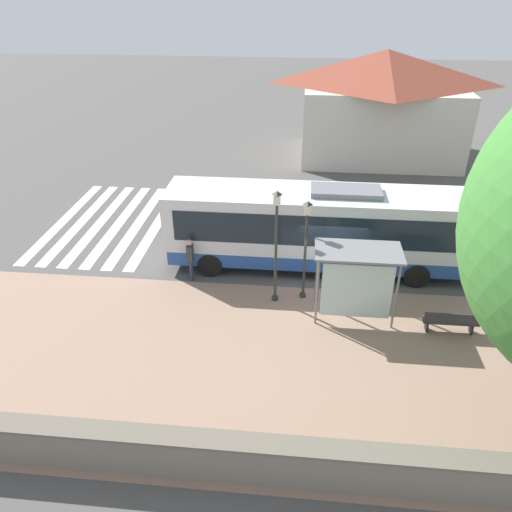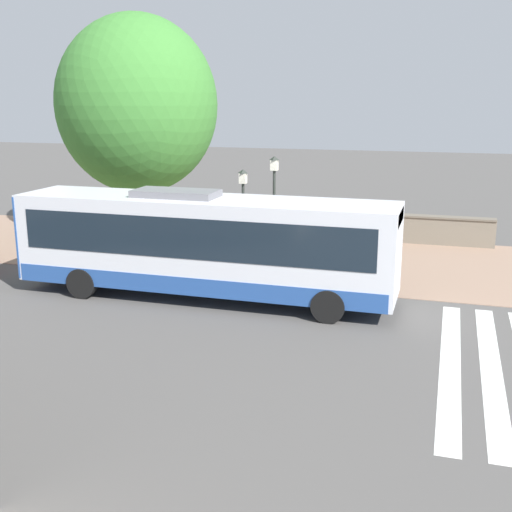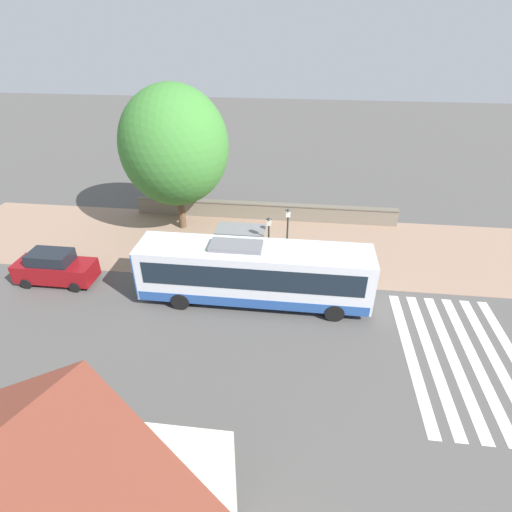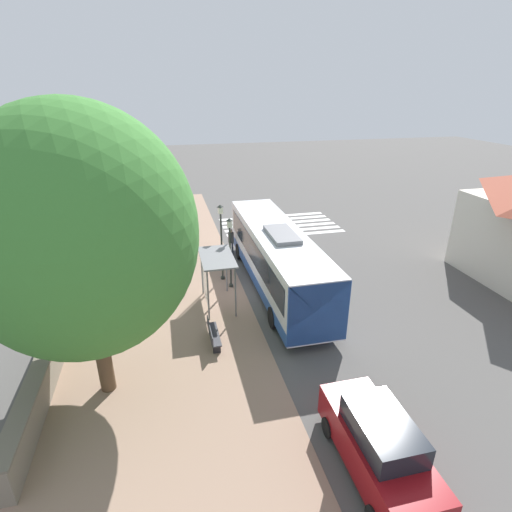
{
  "view_description": "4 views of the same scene",
  "coord_description": "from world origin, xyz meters",
  "px_view_note": "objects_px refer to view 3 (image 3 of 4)",
  "views": [
    {
      "loc": [
        -16.41,
        1.27,
        10.8
      ],
      "look_at": [
        0.91,
        3.0,
        0.83
      ],
      "focal_mm": 35.0,
      "sensor_mm": 36.0,
      "label": 1
    },
    {
      "loc": [
        20.54,
        7.98,
        6.39
      ],
      "look_at": [
        1.63,
        2.21,
        1.49
      ],
      "focal_mm": 45.0,
      "sensor_mm": 36.0,
      "label": 2
    },
    {
      "loc": [
        19.35,
        2.71,
        13.61
      ],
      "look_at": [
        -0.31,
        0.36,
        1.58
      ],
      "focal_mm": 28.0,
      "sensor_mm": 36.0,
      "label": 3
    },
    {
      "loc": [
        -3.77,
        -18.38,
        10.26
      ],
      "look_at": [
        0.56,
        0.0,
        2.18
      ],
      "focal_mm": 28.0,
      "sensor_mm": 36.0,
      "label": 4
    }
  ],
  "objects_px": {
    "pedestrian": "(346,274)",
    "parked_car_behind_bus": "(55,268)",
    "bus_shelter": "(241,235)",
    "street_lamp_far": "(269,242)",
    "street_lamp_near": "(287,237)",
    "shade_tree": "(174,146)",
    "bench": "(194,251)",
    "bus": "(254,273)"
  },
  "relations": [
    {
      "from": "bus_shelter",
      "to": "street_lamp_far",
      "type": "xyz_separation_m",
      "value": [
        1.11,
        1.78,
        0.19
      ]
    },
    {
      "from": "street_lamp_far",
      "to": "shade_tree",
      "type": "height_order",
      "value": "shade_tree"
    },
    {
      "from": "shade_tree",
      "to": "bus_shelter",
      "type": "bearing_deg",
      "value": 47.71
    },
    {
      "from": "bus",
      "to": "bench",
      "type": "height_order",
      "value": "bus"
    },
    {
      "from": "bench",
      "to": "parked_car_behind_bus",
      "type": "height_order",
      "value": "parked_car_behind_bus"
    },
    {
      "from": "street_lamp_near",
      "to": "pedestrian",
      "type": "bearing_deg",
      "value": 72.08
    },
    {
      "from": "bus_shelter",
      "to": "pedestrian",
      "type": "relative_size",
      "value": 1.62
    },
    {
      "from": "bench",
      "to": "parked_car_behind_bus",
      "type": "xyz_separation_m",
      "value": [
        3.7,
        -7.26,
        0.5
      ]
    },
    {
      "from": "bus",
      "to": "pedestrian",
      "type": "relative_size",
      "value": 6.82
    },
    {
      "from": "pedestrian",
      "to": "parked_car_behind_bus",
      "type": "xyz_separation_m",
      "value": [
        1.23,
        -16.73,
        -0.09
      ]
    },
    {
      "from": "bus_shelter",
      "to": "parked_car_behind_bus",
      "type": "relative_size",
      "value": 0.64
    },
    {
      "from": "bus",
      "to": "parked_car_behind_bus",
      "type": "height_order",
      "value": "bus"
    },
    {
      "from": "bus_shelter",
      "to": "street_lamp_far",
      "type": "relative_size",
      "value": 0.74
    },
    {
      "from": "bench",
      "to": "street_lamp_near",
      "type": "height_order",
      "value": "street_lamp_near"
    },
    {
      "from": "street_lamp_near",
      "to": "street_lamp_far",
      "type": "relative_size",
      "value": 1.11
    },
    {
      "from": "pedestrian",
      "to": "parked_car_behind_bus",
      "type": "bearing_deg",
      "value": -85.79
    },
    {
      "from": "bus",
      "to": "street_lamp_near",
      "type": "xyz_separation_m",
      "value": [
        -2.7,
        1.61,
        0.79
      ]
    },
    {
      "from": "bus",
      "to": "pedestrian",
      "type": "distance_m",
      "value": 5.33
    },
    {
      "from": "pedestrian",
      "to": "shade_tree",
      "type": "distance_m",
      "value": 14.05
    },
    {
      "from": "bench",
      "to": "shade_tree",
      "type": "relative_size",
      "value": 0.18
    },
    {
      "from": "bench",
      "to": "parked_car_behind_bus",
      "type": "relative_size",
      "value": 0.41
    },
    {
      "from": "shade_tree",
      "to": "street_lamp_far",
      "type": "bearing_deg",
      "value": 50.11
    },
    {
      "from": "street_lamp_far",
      "to": "parked_car_behind_bus",
      "type": "distance_m",
      "value": 12.52
    },
    {
      "from": "pedestrian",
      "to": "street_lamp_near",
      "type": "relative_size",
      "value": 0.41
    },
    {
      "from": "street_lamp_far",
      "to": "bus_shelter",
      "type": "bearing_deg",
      "value": -121.9
    },
    {
      "from": "street_lamp_far",
      "to": "parked_car_behind_bus",
      "type": "height_order",
      "value": "street_lamp_far"
    },
    {
      "from": "street_lamp_far",
      "to": "parked_car_behind_bus",
      "type": "bearing_deg",
      "value": -80.59
    },
    {
      "from": "pedestrian",
      "to": "bench",
      "type": "relative_size",
      "value": 0.97
    },
    {
      "from": "street_lamp_far",
      "to": "shade_tree",
      "type": "distance_m",
      "value": 9.73
    },
    {
      "from": "bus",
      "to": "parked_car_behind_bus",
      "type": "xyz_separation_m",
      "value": [
        -0.37,
        -11.7,
        -0.84
      ]
    },
    {
      "from": "bus_shelter",
      "to": "shade_tree",
      "type": "distance_m",
      "value": 7.95
    },
    {
      "from": "bus_shelter",
      "to": "street_lamp_near",
      "type": "xyz_separation_m",
      "value": [
        0.81,
        2.82,
        0.45
      ]
    },
    {
      "from": "parked_car_behind_bus",
      "to": "shade_tree",
      "type": "bearing_deg",
      "value": 145.56
    },
    {
      "from": "pedestrian",
      "to": "street_lamp_far",
      "type": "relative_size",
      "value": 0.45
    },
    {
      "from": "bus",
      "to": "bus_shelter",
      "type": "height_order",
      "value": "bus"
    },
    {
      "from": "street_lamp_near",
      "to": "parked_car_behind_bus",
      "type": "height_order",
      "value": "street_lamp_near"
    },
    {
      "from": "street_lamp_near",
      "to": "street_lamp_far",
      "type": "height_order",
      "value": "street_lamp_near"
    },
    {
      "from": "street_lamp_near",
      "to": "street_lamp_far",
      "type": "bearing_deg",
      "value": -73.97
    },
    {
      "from": "bus_shelter",
      "to": "pedestrian",
      "type": "bearing_deg",
      "value": 72.96
    },
    {
      "from": "bus_shelter",
      "to": "shade_tree",
      "type": "bearing_deg",
      "value": -132.29
    },
    {
      "from": "bus_shelter",
      "to": "street_lamp_near",
      "type": "height_order",
      "value": "street_lamp_near"
    },
    {
      "from": "bus",
      "to": "shade_tree",
      "type": "distance_m",
      "value": 11.18
    }
  ]
}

